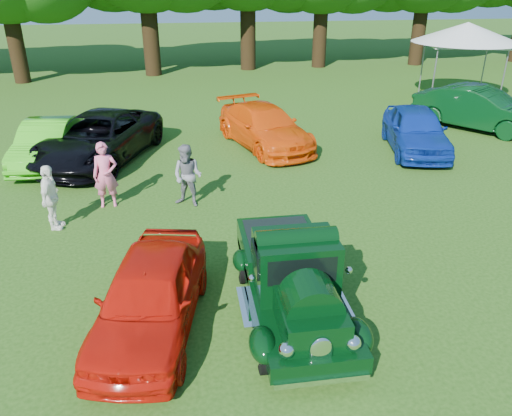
{
  "coord_description": "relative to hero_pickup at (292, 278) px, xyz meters",
  "views": [
    {
      "loc": [
        -1.06,
        -8.21,
        5.69
      ],
      "look_at": [
        0.39,
        1.43,
        1.1
      ],
      "focal_mm": 35.0,
      "sensor_mm": 36.0,
      "label": 1
    }
  ],
  "objects": [
    {
      "name": "back_car_black",
      "position": [
        -4.55,
        9.06,
        0.06
      ],
      "size": [
        4.38,
        6.16,
        1.56
      ],
      "primitive_type": "imported",
      "rotation": [
        0.0,
        0.0,
        -0.36
      ],
      "color": "black",
      "rests_on": "ground"
    },
    {
      "name": "back_car_orange",
      "position": [
        1.12,
        9.75,
        0.0
      ],
      "size": [
        3.4,
        5.34,
        1.44
      ],
      "primitive_type": "imported",
      "rotation": [
        0.0,
        0.0,
        0.3
      ],
      "color": "#EC4A08",
      "rests_on": "ground"
    },
    {
      "name": "red_convertible",
      "position": [
        -2.52,
        -0.08,
        -0.04
      ],
      "size": [
        2.32,
        4.19,
        1.35
      ],
      "primitive_type": "imported",
      "rotation": [
        0.0,
        0.0,
        -0.19
      ],
      "color": "red",
      "rests_on": "ground"
    },
    {
      "name": "spectator_white",
      "position": [
        -5.03,
        4.14,
        0.1
      ],
      "size": [
        0.48,
        0.99,
        1.63
      ],
      "primitive_type": "imported",
      "rotation": [
        0.0,
        0.0,
        1.48
      ],
      "color": "white",
      "rests_on": "ground"
    },
    {
      "name": "hero_pickup",
      "position": [
        0.0,
        0.0,
        0.0
      ],
      "size": [
        1.97,
        4.24,
        1.66
      ],
      "color": "black",
      "rests_on": "ground"
    },
    {
      "name": "back_car_lime",
      "position": [
        -6.19,
        9.07,
        -0.03
      ],
      "size": [
        1.71,
        4.27,
        1.38
      ],
      "primitive_type": "imported",
      "rotation": [
        0.0,
        0.0,
        -0.06
      ],
      "color": "green",
      "rests_on": "ground"
    },
    {
      "name": "ground",
      "position": [
        -0.72,
        0.81,
        -0.72
      ],
      "size": [
        120.0,
        120.0,
        0.0
      ],
      "primitive_type": "plane",
      "color": "#204710",
      "rests_on": "ground"
    },
    {
      "name": "back_car_blue",
      "position": [
        6.25,
        8.46,
        0.05
      ],
      "size": [
        2.75,
        4.79,
        1.54
      ],
      "primitive_type": "imported",
      "rotation": [
        0.0,
        0.0,
        -0.22
      ],
      "color": "#0D2C95",
      "rests_on": "ground"
    },
    {
      "name": "spectator_pink",
      "position": [
        -3.87,
        5.29,
        0.17
      ],
      "size": [
        0.68,
        0.48,
        1.78
      ],
      "primitive_type": "imported",
      "rotation": [
        0.0,
        0.0,
        0.08
      ],
      "color": "pink",
      "rests_on": "ground"
    },
    {
      "name": "spectator_grey",
      "position": [
        -1.73,
        5.01,
        0.13
      ],
      "size": [
        1.03,
        0.95,
        1.69
      ],
      "primitive_type": "imported",
      "rotation": [
        0.0,
        0.0,
        -0.48
      ],
      "color": "slate",
      "rests_on": "ground"
    },
    {
      "name": "back_car_green",
      "position": [
        9.92,
        10.68,
        0.11
      ],
      "size": [
        4.47,
        5.06,
        1.66
      ],
      "primitive_type": "imported",
      "rotation": [
        0.0,
        0.0,
        0.66
      ],
      "color": "black",
      "rests_on": "ground"
    },
    {
      "name": "canopy_tent",
      "position": [
        11.51,
        15.19,
        2.48
      ],
      "size": [
        6.04,
        6.04,
        3.68
      ],
      "rotation": [
        0.0,
        0.0,
        -0.27
      ],
      "color": "silver",
      "rests_on": "ground"
    }
  ]
}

